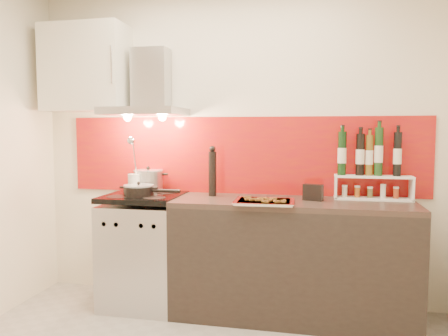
% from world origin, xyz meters
% --- Properties ---
extents(back_wall, '(3.40, 0.02, 2.60)m').
position_xyz_m(back_wall, '(0.00, 1.40, 1.30)').
color(back_wall, silver).
rests_on(back_wall, ground).
extents(backsplash, '(3.00, 0.02, 0.64)m').
position_xyz_m(backsplash, '(0.05, 1.39, 1.22)').
color(backsplash, '#9E0816').
rests_on(backsplash, back_wall).
extents(range_stove, '(0.60, 0.60, 0.91)m').
position_xyz_m(range_stove, '(-0.70, 1.10, 0.44)').
color(range_stove, '#B7B7BA').
rests_on(range_stove, ground).
extents(counter, '(1.80, 0.60, 0.90)m').
position_xyz_m(counter, '(0.50, 1.10, 0.45)').
color(counter, black).
rests_on(counter, ground).
extents(range_hood, '(0.62, 0.50, 0.61)m').
position_xyz_m(range_hood, '(-0.70, 1.24, 1.74)').
color(range_hood, '#B7B7BA').
rests_on(range_hood, back_wall).
extents(upper_cabinet, '(0.70, 0.35, 0.72)m').
position_xyz_m(upper_cabinet, '(-1.25, 1.22, 1.95)').
color(upper_cabinet, silver).
rests_on(upper_cabinet, back_wall).
extents(stock_pot, '(0.25, 0.25, 0.22)m').
position_xyz_m(stock_pot, '(-0.74, 1.30, 1.00)').
color(stock_pot, '#B7B7BA').
rests_on(stock_pot, range_stove).
extents(saute_pan, '(0.46, 0.24, 0.11)m').
position_xyz_m(saute_pan, '(-0.70, 1.03, 0.95)').
color(saute_pan, black).
rests_on(saute_pan, range_stove).
extents(utensil_jar, '(0.10, 0.15, 0.48)m').
position_xyz_m(utensil_jar, '(-0.81, 1.15, 1.04)').
color(utensil_jar, silver).
rests_on(utensil_jar, range_stove).
extents(pepper_mill, '(0.06, 0.06, 0.41)m').
position_xyz_m(pepper_mill, '(-0.15, 1.20, 1.10)').
color(pepper_mill, black).
rests_on(pepper_mill, counter).
extents(step_shelf, '(0.57, 0.16, 0.55)m').
position_xyz_m(step_shelf, '(1.07, 1.27, 1.15)').
color(step_shelf, white).
rests_on(step_shelf, counter).
extents(caddy_box, '(0.16, 0.10, 0.13)m').
position_xyz_m(caddy_box, '(0.65, 1.13, 0.96)').
color(caddy_box, black).
rests_on(caddy_box, counter).
extents(baking_tray, '(0.44, 0.35, 0.03)m').
position_xyz_m(baking_tray, '(0.31, 0.92, 0.92)').
color(baking_tray, silver).
rests_on(baking_tray, counter).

